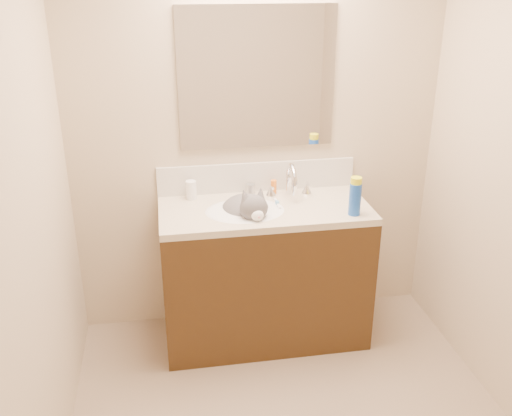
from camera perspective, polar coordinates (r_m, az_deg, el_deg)
name	(u,v)px	position (r m, az deg, el deg)	size (l,w,h in m)	color
room_shell	(314,153)	(2.14, 5.81, 5.52)	(2.24, 2.54, 2.52)	#C3AF91
vanity_cabinet	(264,276)	(3.45, 0.85, -6.82)	(1.20, 0.55, 0.82)	#3A2410
counter_slab	(265,210)	(3.25, 0.89, -0.24)	(1.20, 0.55, 0.04)	beige
basin	(245,222)	(3.23, -1.11, -1.40)	(0.45, 0.36, 0.14)	white
faucet	(291,183)	(3.37, 3.49, 2.53)	(0.28, 0.20, 0.21)	silver
cat	(247,213)	(3.24, -0.87, -0.50)	(0.37, 0.43, 0.32)	#535053
backsplash	(257,177)	(3.45, 0.10, 3.14)	(1.20, 0.02, 0.18)	silver
mirror	(257,79)	(3.30, 0.11, 12.82)	(0.90, 0.02, 0.80)	white
pill_bottle	(191,190)	(3.36, -6.50, 1.80)	(0.06, 0.06, 0.11)	white
pill_label	(191,192)	(3.37, -6.49, 1.62)	(0.06, 0.06, 0.04)	#EE4E27
silver_jar	(251,189)	(3.43, -0.54, 1.91)	(0.05, 0.05, 0.06)	#B7B7BC
amber_bottle	(274,187)	(3.42, 1.77, 2.10)	(0.04, 0.04, 0.09)	orange
toothbrush	(277,203)	(3.29, 2.14, 0.47)	(0.02, 0.15, 0.01)	white
toothbrush_head	(277,203)	(3.29, 2.14, 0.53)	(0.02, 0.03, 0.02)	#64A5D4
spray_can	(355,199)	(3.16, 9.87, 0.88)	(0.07, 0.07, 0.18)	blue
spray_cap	(356,181)	(3.12, 10.00, 2.71)	(0.06, 0.06, 0.04)	yellow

